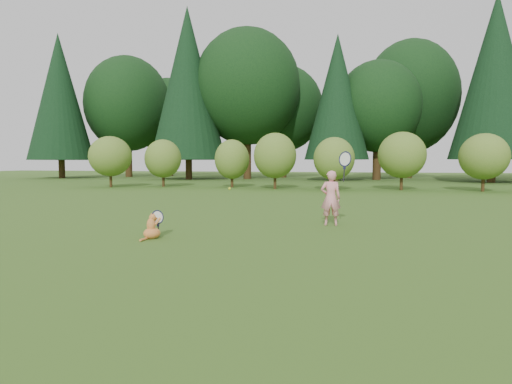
% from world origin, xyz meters
% --- Properties ---
extents(ground, '(100.00, 100.00, 0.00)m').
position_xyz_m(ground, '(0.00, 0.00, 0.00)').
color(ground, '#325317').
rests_on(ground, ground).
extents(shrub_row, '(28.00, 3.00, 2.80)m').
position_xyz_m(shrub_row, '(0.00, 13.00, 1.40)').
color(shrub_row, '#4C7524').
rests_on(shrub_row, ground).
extents(woodland_backdrop, '(48.00, 10.00, 15.00)m').
position_xyz_m(woodland_backdrop, '(0.00, 23.00, 7.50)').
color(woodland_backdrop, black).
rests_on(woodland_backdrop, ground).
extents(child, '(0.65, 0.41, 1.71)m').
position_xyz_m(child, '(1.70, 1.23, 0.60)').
color(child, pink).
rests_on(child, ground).
extents(cat, '(0.44, 0.66, 0.60)m').
position_xyz_m(cat, '(-1.20, -1.04, 0.23)').
color(cat, '#C85326').
rests_on(cat, ground).
extents(tennis_ball, '(0.06, 0.06, 0.06)m').
position_xyz_m(tennis_ball, '(-0.62, 1.64, 0.71)').
color(tennis_ball, '#C0C717').
rests_on(tennis_ball, ground).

